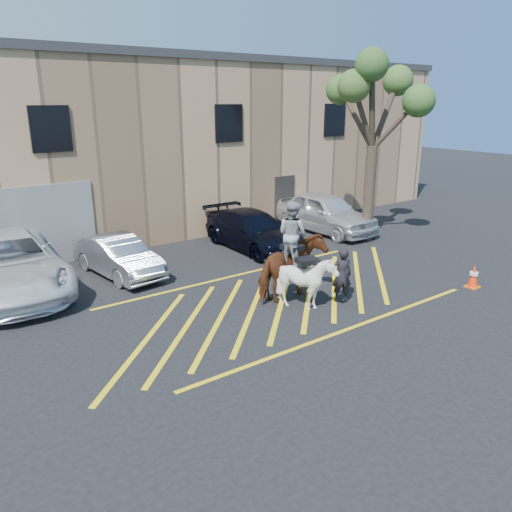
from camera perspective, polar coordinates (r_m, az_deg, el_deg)
ground at (r=14.69m, az=2.28°, el=-4.63°), size 90.00×90.00×0.00m
car_white_pickup at (r=16.49m, az=-26.58°, el=-0.84°), size 3.15×6.38×1.74m
car_silver_sedan at (r=16.87m, az=-15.50°, el=-0.01°), size 1.87×4.05×1.28m
car_blue_suv at (r=19.19m, az=-0.32°, el=2.94°), size 2.10×4.97×1.43m
car_white_suv at (r=21.92m, az=7.91°, el=4.95°), size 2.13×5.02×1.69m
handler at (r=14.26m, az=9.76°, el=-2.19°), size 0.69×0.61×1.58m
warehouse at (r=24.25m, az=-15.94°, el=12.36°), size 32.42×10.20×7.30m
hatching_zone at (r=14.48m, az=3.02°, el=-4.97°), size 12.60×5.12×0.01m
mounted_bay at (r=14.18m, az=4.13°, el=-0.53°), size 2.28×1.27×2.86m
saddled_white at (r=13.66m, az=5.80°, el=-2.93°), size 1.57×1.69×1.55m
traffic_cone at (r=16.66m, az=23.62°, el=-2.10°), size 0.39×0.39×0.73m
tree at (r=20.34m, az=13.52°, el=17.46°), size 3.99×4.37×7.31m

